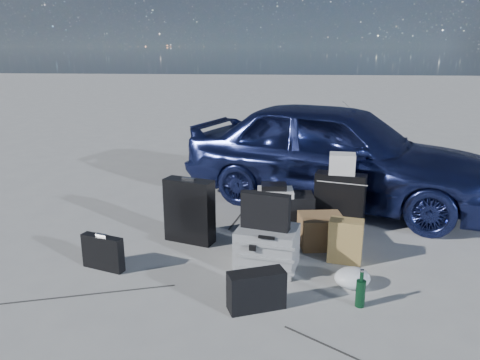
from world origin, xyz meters
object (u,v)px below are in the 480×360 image
Objects in this scene: green_bottle at (361,289)px; duffel_bag at (277,212)px; suitcase_right at (339,202)px; briefcase at (103,253)px; suitcase_left at (189,211)px; cardboard_box at (321,231)px; car at (336,152)px; pelican_case at (267,248)px.

duffel_bag is at bearing 113.38° from green_bottle.
briefcase is at bearing -136.84° from suitcase_right.
briefcase is 0.62× the size of suitcase_left.
briefcase is 2.45m from suitcase_right.
green_bottle is at bearing -17.59° from suitcase_left.
suitcase_left is 1.31m from cardboard_box.
car is 9.05× the size of cardboard_box.
duffel_bag is (-0.70, -1.00, -0.44)m from car.
duffel_bag reaches higher than cardboard_box.
briefcase is (-1.44, -0.16, -0.03)m from pelican_case.
suitcase_left reaches higher than pelican_case.
suitcase_right is 1.56m from green_bottle.
suitcase_left is at bearing -147.98° from suitcase_right.
car reaches higher than duffel_bag.
suitcase_left is 1.56× the size of cardboard_box.
suitcase_left is at bearing 65.26° from briefcase.
pelican_case is at bearing -134.05° from cardboard_box.
cardboard_box is (-0.26, -1.40, -0.48)m from car.
car is 1.51m from cardboard_box.
car reaches higher than green_bottle.
duffel_bag is at bearing 137.51° from cardboard_box.
cardboard_box is (1.95, 0.68, -0.00)m from briefcase.
briefcase is 2.06m from cardboard_box.
suitcase_right reaches higher than green_bottle.
suitcase_right is (1.52, 0.45, -0.01)m from suitcase_left.
cardboard_box is at bearing 57.04° from pelican_case.
car is at bearing 88.92° from green_bottle.
suitcase_right is at bearing -160.28° from car.
green_bottle is (0.72, -0.59, -0.04)m from pelican_case.
pelican_case is 1.22m from suitcase_right.
suitcase_left is at bearing 143.86° from green_bottle.
car is 6.00× the size of suitcase_right.
car is at bearing 79.30° from pelican_case.
cardboard_box is at bearing 18.76° from suitcase_left.
green_bottle is (0.66, -1.52, -0.05)m from duffel_bag.
suitcase_left reaches higher than briefcase.
briefcase reaches higher than green_bottle.
car reaches higher than briefcase.
suitcase_left is 1.59m from suitcase_right.
green_bottle is (1.52, -1.11, -0.18)m from suitcase_left.
suitcase_left is at bearing 157.79° from pelican_case.
green_bottle is (2.16, -0.43, -0.01)m from briefcase.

